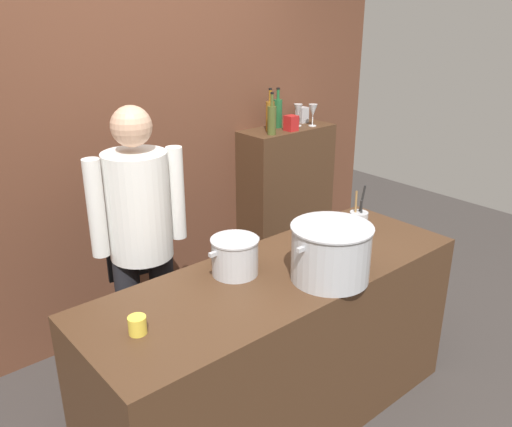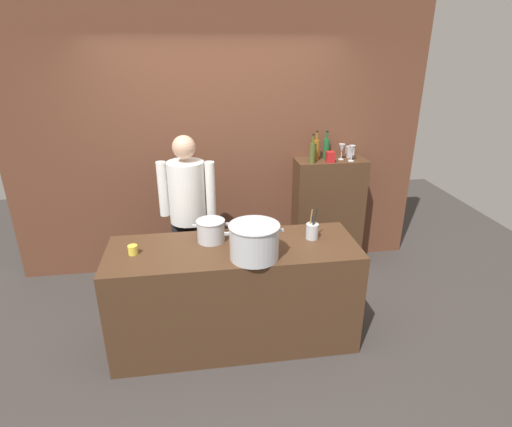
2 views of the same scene
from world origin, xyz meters
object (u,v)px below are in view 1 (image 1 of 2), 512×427
object	(u,v)px
chef	(140,234)
wine_glass_tall	(298,111)
stockpot_large	(331,253)
wine_bottle_green	(278,113)
butter_jar	(137,325)
utensil_crock	(358,222)
stockpot_small	(235,256)
wine_glass_short	(313,111)
spice_tin_silver	(302,115)
wine_bottle_olive	(272,119)
spice_tin_red	(291,123)
wine_bottle_amber	(270,115)

from	to	relation	value
chef	wine_glass_tall	world-z (taller)	chef
stockpot_large	wine_bottle_green	bearing A→B (deg)	55.57
butter_jar	stockpot_large	bearing A→B (deg)	-11.61
utensil_crock	wine_glass_tall	world-z (taller)	wine_glass_tall
stockpot_small	wine_glass_tall	distance (m)	1.83
wine_bottle_green	wine_glass_short	distance (m)	0.27
wine_glass_short	spice_tin_silver	size ratio (longest dim) A/B	1.39
utensil_crock	spice_tin_silver	bearing A→B (deg)	58.38
stockpot_large	utensil_crock	world-z (taller)	utensil_crock
butter_jar	wine_glass_short	bearing A→B (deg)	27.48
wine_glass_tall	spice_tin_silver	bearing A→B (deg)	31.02
wine_bottle_olive	spice_tin_silver	size ratio (longest dim) A/B	2.48
chef	spice_tin_red	world-z (taller)	chef
stockpot_large	stockpot_small	bearing A→B (deg)	132.86
chef	wine_bottle_amber	xyz separation A→B (m)	(1.36, 0.47, 0.40)
wine_bottle_amber	wine_glass_short	distance (m)	0.37
stockpot_small	butter_jar	xyz separation A→B (m)	(-0.61, -0.15, -0.05)
wine_glass_tall	wine_glass_short	size ratio (longest dim) A/B	1.00
stockpot_small	spice_tin_red	size ratio (longest dim) A/B	2.65
wine_bottle_green	spice_tin_silver	distance (m)	0.28
utensil_crock	wine_bottle_amber	distance (m)	1.25
wine_bottle_green	wine_glass_short	world-z (taller)	wine_bottle_green
wine_bottle_green	wine_glass_tall	xyz separation A→B (m)	(0.15, -0.06, 0.00)
wine_bottle_olive	wine_glass_short	world-z (taller)	wine_bottle_olive
spice_tin_red	spice_tin_silver	bearing A→B (deg)	29.88
stockpot_large	wine_bottle_green	distance (m)	1.78
chef	wine_bottle_amber	size ratio (longest dim) A/B	5.31
utensil_crock	wine_bottle_olive	bearing A→B (deg)	75.36
chef	wine_bottle_amber	world-z (taller)	chef
wine_glass_short	wine_bottle_green	bearing A→B (deg)	149.47
chef	wine_glass_tall	xyz separation A→B (m)	(1.64, 0.46, 0.40)
chef	utensil_crock	world-z (taller)	chef
stockpot_large	butter_jar	bearing A→B (deg)	168.39
stockpot_small	wine_glass_short	size ratio (longest dim) A/B	1.77
stockpot_small	spice_tin_silver	xyz separation A→B (m)	(1.57, 1.12, 0.32)
stockpot_small	spice_tin_silver	distance (m)	1.95
wine_bottle_olive	spice_tin_red	size ratio (longest dim) A/B	2.68
wine_bottle_olive	wine_bottle_green	distance (m)	0.24
stockpot_large	wine_bottle_amber	size ratio (longest dim) A/B	1.42
stockpot_large	stockpot_small	distance (m)	0.46
utensil_crock	wine_glass_short	size ratio (longest dim) A/B	1.71
stockpot_small	spice_tin_silver	world-z (taller)	spice_tin_silver
chef	spice_tin_silver	distance (m)	1.87
wine_glass_tall	wine_bottle_green	bearing A→B (deg)	157.75
chef	stockpot_large	bearing A→B (deg)	127.06
stockpot_large	stockpot_small	xyz separation A→B (m)	(-0.31, 0.33, -0.04)
butter_jar	wine_bottle_olive	distance (m)	2.09
wine_bottle_green	utensil_crock	bearing A→B (deg)	-111.42
wine_bottle_amber	spice_tin_red	distance (m)	0.17
wine_bottle_amber	spice_tin_red	world-z (taller)	wine_bottle_amber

